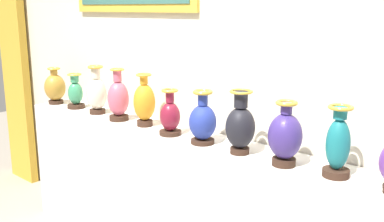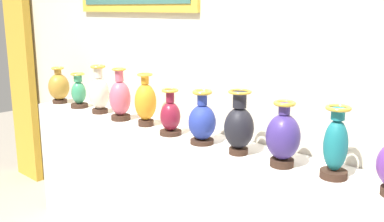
{
  "view_description": "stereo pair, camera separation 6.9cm",
  "coord_description": "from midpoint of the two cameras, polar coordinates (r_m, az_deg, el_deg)",
  "views": [
    {
      "loc": [
        1.9,
        -2.11,
        1.87
      ],
      "look_at": [
        0.0,
        0.0,
        1.21
      ],
      "focal_mm": 41.44,
      "sensor_mm": 36.0,
      "label": 1
    },
    {
      "loc": [
        1.95,
        -2.06,
        1.87
      ],
      "look_at": [
        0.0,
        0.0,
        1.21
      ],
      "focal_mm": 41.44,
      "sensor_mm": 36.0,
      "label": 2
    }
  ],
  "objects": [
    {
      "name": "vase_jade",
      "position": [
        3.93,
        -15.26,
        2.19
      ],
      "size": [
        0.15,
        0.15,
        0.3
      ],
      "color": "#382319",
      "rests_on": "display_shelf"
    },
    {
      "name": "vase_cobalt",
      "position": [
        2.79,
        0.67,
        -1.35
      ],
      "size": [
        0.17,
        0.17,
        0.34
      ],
      "color": "#382319",
      "rests_on": "display_shelf"
    },
    {
      "name": "vase_burgundy",
      "position": [
        2.99,
        -3.49,
        -0.7
      ],
      "size": [
        0.15,
        0.15,
        0.31
      ],
      "color": "#382319",
      "rests_on": "display_shelf"
    },
    {
      "name": "curtain_gold",
      "position": [
        5.13,
        -22.17,
        5.45
      ],
      "size": [
        0.44,
        0.08,
        2.54
      ],
      "primitive_type": "cube",
      "color": "gold",
      "rests_on": "ground_plane"
    },
    {
      "name": "vase_amber",
      "position": [
        3.22,
        -6.76,
        1.09
      ],
      "size": [
        0.16,
        0.16,
        0.38
      ],
      "color": "#382319",
      "rests_on": "display_shelf"
    },
    {
      "name": "vase_teal",
      "position": [
        2.34,
        17.47,
        -4.17
      ],
      "size": [
        0.14,
        0.14,
        0.37
      ],
      "color": "#382319",
      "rests_on": "display_shelf"
    },
    {
      "name": "vase_rose",
      "position": [
        3.42,
        -10.04,
        1.56
      ],
      "size": [
        0.16,
        0.16,
        0.4
      ],
      "color": "#382319",
      "rests_on": "display_shelf"
    },
    {
      "name": "vase_ochre",
      "position": [
        4.16,
        -17.68,
        2.92
      ],
      "size": [
        0.19,
        0.19,
        0.33
      ],
      "color": "#382319",
      "rests_on": "display_shelf"
    },
    {
      "name": "vase_onyx",
      "position": [
        2.6,
        5.48,
        -1.92
      ],
      "size": [
        0.17,
        0.17,
        0.38
      ],
      "color": "#382319",
      "rests_on": "display_shelf"
    },
    {
      "name": "display_shelf",
      "position": [
        3.14,
        -0.64,
        -12.42
      ],
      "size": [
        3.45,
        0.38,
        1.03
      ],
      "primitive_type": "cube",
      "color": "silver",
      "rests_on": "ground_plane"
    },
    {
      "name": "vase_indigo",
      "position": [
        2.44,
        11.1,
        -3.22
      ],
      "size": [
        0.19,
        0.19,
        0.36
      ],
      "color": "#382319",
      "rests_on": "display_shelf"
    },
    {
      "name": "vase_ivory",
      "position": [
        3.67,
        -12.71,
        2.29
      ],
      "size": [
        0.16,
        0.16,
        0.39
      ],
      "color": "#382319",
      "rests_on": "display_shelf"
    },
    {
      "name": "back_wall",
      "position": [
        3.06,
        2.22,
        4.99
      ],
      "size": [
        6.05,
        0.14,
        2.84
      ],
      "color": "beige",
      "rests_on": "ground_plane"
    }
  ]
}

